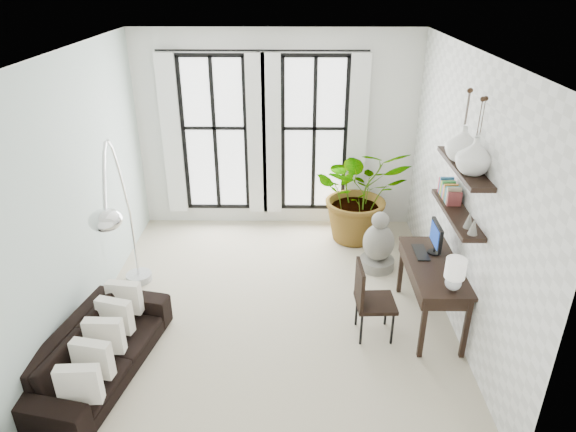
{
  "coord_description": "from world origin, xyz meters",
  "views": [
    {
      "loc": [
        0.28,
        -5.52,
        3.98
      ],
      "look_at": [
        0.21,
        0.3,
        1.16
      ],
      "focal_mm": 32.0,
      "sensor_mm": 36.0,
      "label": 1
    }
  ],
  "objects_px": {
    "plant": "(360,192)",
    "desk_chair": "(369,296)",
    "desk": "(435,271)",
    "arc_lamp": "(114,183)",
    "sofa": "(98,351)",
    "buddha": "(378,245)"
  },
  "relations": [
    {
      "from": "plant",
      "to": "arc_lamp",
      "type": "distance_m",
      "value": 3.88
    },
    {
      "from": "desk",
      "to": "desk_chair",
      "type": "height_order",
      "value": "desk"
    },
    {
      "from": "plant",
      "to": "buddha",
      "type": "height_order",
      "value": "plant"
    },
    {
      "from": "desk",
      "to": "sofa",
      "type": "bearing_deg",
      "value": -166.47
    },
    {
      "from": "sofa",
      "to": "desk_chair",
      "type": "xyz_separation_m",
      "value": [
        2.96,
        0.69,
        0.25
      ]
    },
    {
      "from": "desk_chair",
      "to": "buddha",
      "type": "bearing_deg",
      "value": 74.73
    },
    {
      "from": "arc_lamp",
      "to": "buddha",
      "type": "relative_size",
      "value": 2.64
    },
    {
      "from": "desk",
      "to": "buddha",
      "type": "distance_m",
      "value": 1.44
    },
    {
      "from": "plant",
      "to": "desk_chair",
      "type": "xyz_separation_m",
      "value": [
        -0.16,
        -2.46,
        -0.26
      ]
    },
    {
      "from": "desk_chair",
      "to": "arc_lamp",
      "type": "relative_size",
      "value": 0.4
    },
    {
      "from": "sofa",
      "to": "plant",
      "type": "xyz_separation_m",
      "value": [
        3.12,
        3.15,
        0.51
      ]
    },
    {
      "from": "desk",
      "to": "buddha",
      "type": "bearing_deg",
      "value": 108.52
    },
    {
      "from": "buddha",
      "to": "arc_lamp",
      "type": "bearing_deg",
      "value": -158.22
    },
    {
      "from": "plant",
      "to": "desk_chair",
      "type": "distance_m",
      "value": 2.48
    },
    {
      "from": "desk",
      "to": "buddha",
      "type": "xyz_separation_m",
      "value": [
        -0.44,
        1.32,
        -0.38
      ]
    },
    {
      "from": "desk",
      "to": "buddha",
      "type": "height_order",
      "value": "desk"
    },
    {
      "from": "sofa",
      "to": "buddha",
      "type": "relative_size",
      "value": 2.24
    },
    {
      "from": "desk_chair",
      "to": "desk",
      "type": "bearing_deg",
      "value": 12.31
    },
    {
      "from": "plant",
      "to": "desk",
      "type": "relative_size",
      "value": 1.15
    },
    {
      "from": "arc_lamp",
      "to": "sofa",
      "type": "bearing_deg",
      "value": -96.17
    },
    {
      "from": "desk",
      "to": "arc_lamp",
      "type": "xyz_separation_m",
      "value": [
        -3.64,
        0.04,
        1.09
      ]
    },
    {
      "from": "sofa",
      "to": "plant",
      "type": "bearing_deg",
      "value": -33.4
    }
  ]
}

